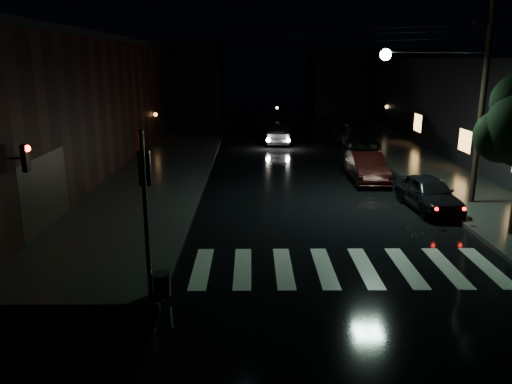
{
  "coord_description": "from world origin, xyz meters",
  "views": [
    {
      "loc": [
        0.26,
        -13.05,
        5.91
      ],
      "look_at": [
        0.42,
        3.17,
        1.6
      ],
      "focal_mm": 35.0,
      "sensor_mm": 36.0,
      "label": 1
    }
  ],
  "objects_px": {
    "parked_car_c": "(360,138)",
    "parked_car_d": "(347,130)",
    "parked_car_b": "(366,167)",
    "parked_car_a": "(429,193)",
    "oncoming_car": "(279,133)"
  },
  "relations": [
    {
      "from": "parked_car_a",
      "to": "oncoming_car",
      "type": "distance_m",
      "value": 17.34
    },
    {
      "from": "parked_car_d",
      "to": "oncoming_car",
      "type": "xyz_separation_m",
      "value": [
        -5.32,
        -2.02,
        0.05
      ]
    },
    {
      "from": "parked_car_a",
      "to": "parked_car_b",
      "type": "bearing_deg",
      "value": 101.98
    },
    {
      "from": "parked_car_b",
      "to": "oncoming_car",
      "type": "height_order",
      "value": "oncoming_car"
    },
    {
      "from": "parked_car_c",
      "to": "oncoming_car",
      "type": "relative_size",
      "value": 1.18
    },
    {
      "from": "parked_car_a",
      "to": "parked_car_d",
      "type": "relative_size",
      "value": 0.82
    },
    {
      "from": "oncoming_car",
      "to": "parked_car_d",
      "type": "bearing_deg",
      "value": -154.9
    },
    {
      "from": "parked_car_b",
      "to": "parked_car_d",
      "type": "distance_m",
      "value": 13.75
    },
    {
      "from": "parked_car_c",
      "to": "parked_car_b",
      "type": "bearing_deg",
      "value": -95.31
    },
    {
      "from": "parked_car_c",
      "to": "parked_car_d",
      "type": "xyz_separation_m",
      "value": [
        0.0,
        4.64,
        -0.08
      ]
    },
    {
      "from": "parked_car_b",
      "to": "parked_car_a",
      "type": "bearing_deg",
      "value": -73.05
    },
    {
      "from": "parked_car_d",
      "to": "parked_car_a",
      "type": "bearing_deg",
      "value": -94.39
    },
    {
      "from": "parked_car_b",
      "to": "parked_car_d",
      "type": "xyz_separation_m",
      "value": [
        1.58,
        13.66,
        -0.04
      ]
    },
    {
      "from": "parked_car_c",
      "to": "parked_car_d",
      "type": "bearing_deg",
      "value": 94.59
    },
    {
      "from": "parked_car_a",
      "to": "parked_car_d",
      "type": "bearing_deg",
      "value": 85.33
    }
  ]
}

